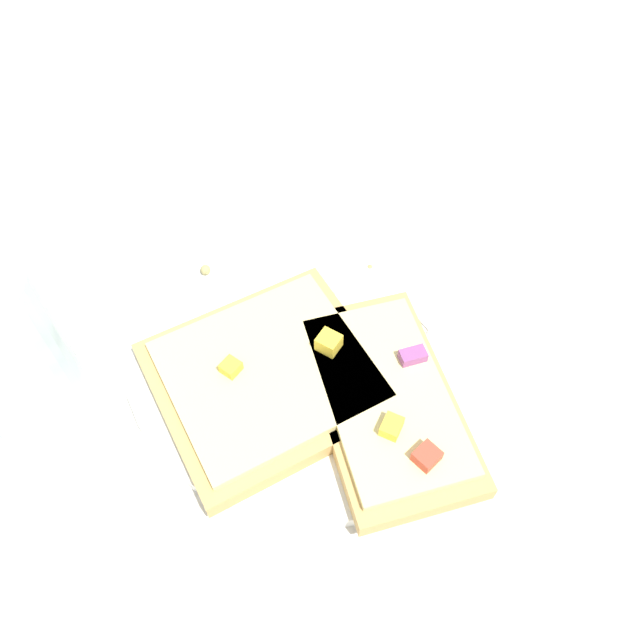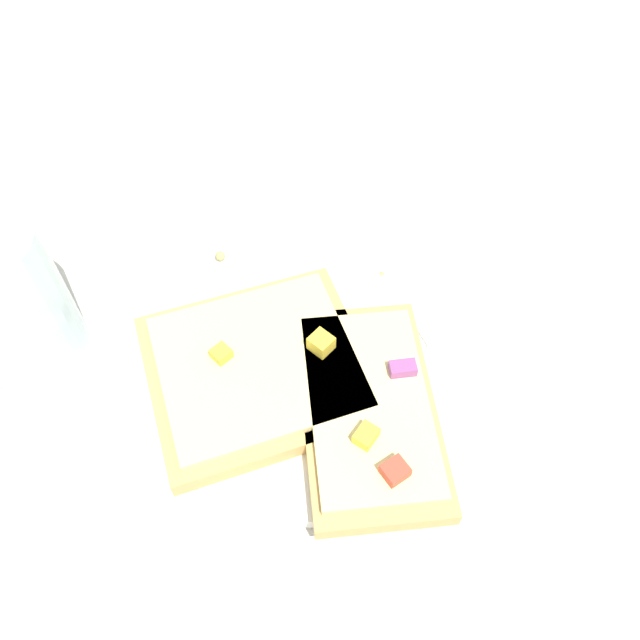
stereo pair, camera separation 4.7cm
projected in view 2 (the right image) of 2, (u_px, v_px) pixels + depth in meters
name	position (u px, v px, depth m)	size (l,w,h in m)	color
ground_plane	(320.00, 337.00, 0.48)	(4.00, 4.00, 0.00)	beige
plate	(320.00, 332.00, 0.48)	(0.30, 0.30, 0.01)	white
fork	(337.00, 290.00, 0.49)	(0.20, 0.08, 0.01)	silver
knife	(411.00, 340.00, 0.46)	(0.19, 0.09, 0.01)	silver
pizza_slice_main	(258.00, 368.00, 0.44)	(0.19, 0.18, 0.03)	tan
pizza_slice_corner	(369.00, 408.00, 0.42)	(0.10, 0.17, 0.03)	tan
crumb_scatter	(265.00, 261.00, 0.51)	(0.14, 0.03, 0.01)	tan
drinking_glass	(6.00, 302.00, 0.43)	(0.08, 0.08, 0.12)	silver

